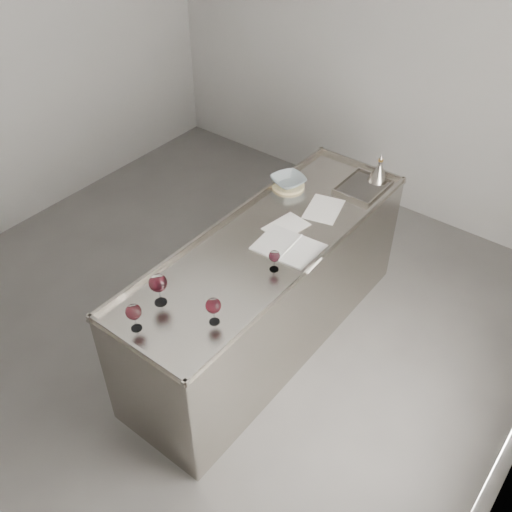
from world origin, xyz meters
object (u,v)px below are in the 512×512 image
Objects in this scene: counter at (269,291)px; wine_glass_middle at (134,312)px; wine_funnel at (379,173)px; wine_glass_right at (213,306)px; notebook at (290,248)px; ceramic_bowl at (288,181)px; wine_glass_left at (158,284)px; wine_glass_small at (274,257)px.

wine_glass_middle reaches higher than counter.
counter is 10.65× the size of wine_funnel.
wine_glass_right is 0.80m from notebook.
ceramic_bowl is (-0.28, 0.60, 0.52)m from counter.
wine_funnel is (0.36, 1.93, -0.08)m from wine_glass_left.
notebook is at bearing 99.82° from wine_glass_small.
wine_glass_middle is 1.01× the size of wine_glass_right.
notebook is (-0.04, 0.23, -0.10)m from wine_glass_small.
counter is 0.50m from notebook.
wine_glass_small is 0.25m from notebook.
wine_glass_right is at bearing -90.37° from wine_funnel.
ceramic_bowl is (-0.17, 1.68, -0.07)m from wine_glass_middle.
wine_glass_middle is at bearing -108.48° from notebook.
ceramic_bowl is at bearing 121.71° from notebook.
wine_funnel is at bearing 44.78° from ceramic_bowl.
wine_glass_right is 0.56m from wine_glass_small.
counter is 0.84m from ceramic_bowl.
notebook is at bearing -53.59° from ceramic_bowl.
wine_glass_middle reaches higher than wine_glass_small.
ceramic_bowl is (-0.47, 1.38, -0.07)m from wine_glass_right.
wine_glass_left is (-0.15, -0.85, 0.62)m from counter.
wine_funnel is (0.01, 1.30, -0.03)m from wine_glass_small.
wine_funnel reaches higher than wine_glass_middle.
wine_glass_left is 0.36m from wine_glass_right.
wine_glass_middle is 1.21× the size of wine_glass_small.
counter is 1.22m from wine_funnel.
notebook is 1.07m from wine_funnel.
counter is at bearing -65.24° from ceramic_bowl.
wine_glass_left is 1.97m from wine_funnel.
wine_glass_small reaches higher than ceramic_bowl.
wine_funnel is (0.05, 1.07, 0.06)m from notebook.
wine_glass_right reaches higher than counter.
notebook is at bearing 70.45° from wine_glass_left.
wine_glass_right reaches higher than wine_glass_small.
ceramic_bowl is at bearing 95.67° from wine_glass_middle.
wine_glass_left is 0.92× the size of wine_funnel.
wine_glass_middle is at bearing -95.73° from counter.
wine_glass_middle is (0.04, -0.23, -0.02)m from wine_glass_left.
wine_glass_small is at bearing -59.86° from ceramic_bowl.
wine_funnel reaches higher than ceramic_bowl.
wine_funnel is at bearing 82.50° from notebook.
wine_glass_right is 0.71× the size of ceramic_bowl.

